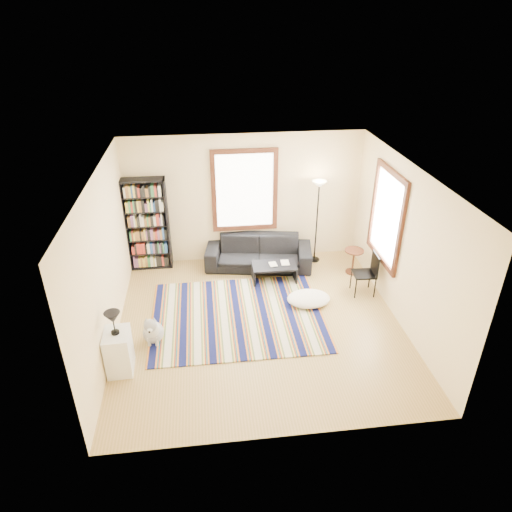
{
  "coord_description": "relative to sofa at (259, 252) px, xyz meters",
  "views": [
    {
      "loc": [
        -0.87,
        -6.57,
        5.0
      ],
      "look_at": [
        0.0,
        0.5,
        1.1
      ],
      "focal_mm": 32.0,
      "sensor_mm": 36.0,
      "label": 1
    }
  ],
  "objects": [
    {
      "name": "folding_chair",
      "position": [
        1.9,
        -1.31,
        0.1
      ],
      "size": [
        0.44,
        0.42,
        0.86
      ],
      "primitive_type": "cube",
      "rotation": [
        0.0,
        0.0,
        -0.05
      ],
      "color": "black",
      "rests_on": "floor"
    },
    {
      "name": "floor_cushion",
      "position": [
        0.77,
        -1.55,
        -0.23
      ],
      "size": [
        0.87,
        0.68,
        0.21
      ],
      "primitive_type": "ellipsoid",
      "rotation": [
        0.0,
        0.0,
        -0.08
      ],
      "color": "white",
      "rests_on": "floor"
    },
    {
      "name": "book_b",
      "position": [
        0.39,
        -0.58,
        0.04
      ],
      "size": [
        0.17,
        0.23,
        0.02
      ],
      "primitive_type": "imported",
      "rotation": [
        0.0,
        0.0,
        -0.04
      ],
      "color": "beige",
      "rests_on": "coffee_table"
    },
    {
      "name": "white_cabinet",
      "position": [
        -2.55,
        -2.97,
        0.02
      ],
      "size": [
        0.4,
        0.51,
        0.7
      ],
      "primitive_type": "cube",
      "rotation": [
        0.0,
        0.0,
        0.03
      ],
      "color": "white",
      "rests_on": "floor"
    },
    {
      "name": "wall_right",
      "position": [
        2.3,
        -2.05,
        1.07
      ],
      "size": [
        0.1,
        5.0,
        2.8
      ],
      "primitive_type": "cube",
      "color": "beige",
      "rests_on": "floor"
    },
    {
      "name": "dog",
      "position": [
        -2.09,
        -2.32,
        -0.05
      ],
      "size": [
        0.41,
        0.56,
        0.55
      ],
      "primitive_type": null,
      "rotation": [
        0.0,
        0.0,
        -0.03
      ],
      "color": "silver",
      "rests_on": "floor"
    },
    {
      "name": "bookshelf",
      "position": [
        -2.32,
        0.27,
        0.67
      ],
      "size": [
        0.9,
        0.3,
        2.0
      ],
      "primitive_type": "cube",
      "color": "black",
      "rests_on": "floor"
    },
    {
      "name": "wall_back",
      "position": [
        -0.25,
        0.5,
        1.07
      ],
      "size": [
        5.0,
        0.1,
        2.8
      ],
      "primitive_type": "cube",
      "color": "beige",
      "rests_on": "floor"
    },
    {
      "name": "book_a",
      "position": [
        0.14,
        -0.63,
        0.04
      ],
      "size": [
        0.21,
        0.17,
        0.02
      ],
      "primitive_type": "imported",
      "rotation": [
        0.0,
        0.0,
        0.09
      ],
      "color": "beige",
      "rests_on": "coffee_table"
    },
    {
      "name": "table_lamp",
      "position": [
        -2.55,
        -2.97,
        0.56
      ],
      "size": [
        0.28,
        0.28,
        0.38
      ],
      "primitive_type": null,
      "rotation": [
        0.0,
        0.0,
        -0.21
      ],
      "color": "black",
      "rests_on": "white_cabinet"
    },
    {
      "name": "window_right",
      "position": [
        2.22,
        -1.25,
        1.27
      ],
      "size": [
        0.06,
        1.2,
        1.6
      ],
      "primitive_type": "cube",
      "color": "white",
      "rests_on": "wall_right"
    },
    {
      "name": "wall_front",
      "position": [
        -0.25,
        -4.6,
        1.07
      ],
      "size": [
        5.0,
        0.1,
        2.8
      ],
      "primitive_type": "cube",
      "color": "beige",
      "rests_on": "floor"
    },
    {
      "name": "coffee_table",
      "position": [
        0.24,
        -0.63,
        -0.15
      ],
      "size": [
        1.02,
        0.81,
        0.36
      ],
      "primitive_type": "cube",
      "rotation": [
        0.0,
        0.0,
        -0.4
      ],
      "color": "black",
      "rests_on": "floor"
    },
    {
      "name": "ceiling",
      "position": [
        -0.25,
        -2.05,
        2.52
      ],
      "size": [
        5.0,
        5.0,
        0.1
      ],
      "primitive_type": "cube",
      "color": "white",
      "rests_on": "floor"
    },
    {
      "name": "floor_lamp",
      "position": [
        1.27,
        0.1,
        0.6
      ],
      "size": [
        0.32,
        0.32,
        1.86
      ],
      "primitive_type": null,
      "rotation": [
        0.0,
        0.0,
        -0.06
      ],
      "color": "black",
      "rests_on": "floor"
    },
    {
      "name": "window_back",
      "position": [
        -0.25,
        0.42,
        1.27
      ],
      "size": [
        1.2,
        0.06,
        1.6
      ],
      "primitive_type": "cube",
      "color": "white",
      "rests_on": "wall_back"
    },
    {
      "name": "wall_left",
      "position": [
        -2.8,
        -2.05,
        1.07
      ],
      "size": [
        0.1,
        5.0,
        2.8
      ],
      "primitive_type": "cube",
      "color": "beige",
      "rests_on": "floor"
    },
    {
      "name": "side_table",
      "position": [
        1.95,
        -0.53,
        -0.06
      ],
      "size": [
        0.52,
        0.52,
        0.54
      ],
      "primitive_type": "cylinder",
      "rotation": [
        0.0,
        0.0,
        -0.39
      ],
      "color": "#421D10",
      "rests_on": "floor"
    },
    {
      "name": "rug",
      "position": [
        -0.63,
        -1.8,
        -0.32
      ],
      "size": [
        3.12,
        2.49,
        0.02
      ],
      "primitive_type": "cube",
      "color": "#0C103E",
      "rests_on": "floor"
    },
    {
      "name": "floor",
      "position": [
        -0.25,
        -2.05,
        -0.38
      ],
      "size": [
        5.0,
        5.0,
        0.1
      ],
      "primitive_type": "cube",
      "color": "tan",
      "rests_on": "ground"
    },
    {
      "name": "sofa",
      "position": [
        0.0,
        0.0,
        0.0
      ],
      "size": [
        2.37,
        1.24,
        0.66
      ],
      "primitive_type": "imported",
      "rotation": [
        0.0,
        0.0,
        -0.17
      ],
      "color": "black",
      "rests_on": "floor"
    }
  ]
}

